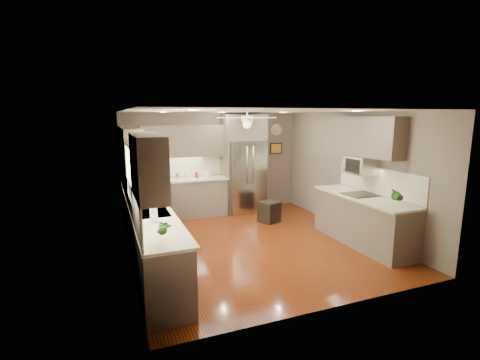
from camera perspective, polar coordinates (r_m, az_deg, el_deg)
floor at (r=6.83m, az=2.08°, el=-10.22°), size 5.00×5.00×0.00m
ceiling at (r=6.39m, az=2.23°, el=11.23°), size 5.00×5.00×0.00m
wall_back at (r=8.82m, az=-4.35°, el=2.87°), size 4.50×0.00×4.50m
wall_front at (r=4.38m, az=15.36°, el=-5.35°), size 4.50×0.00×4.50m
wall_left at (r=5.98m, az=-18.03°, el=-1.28°), size 0.00×5.00×5.00m
wall_right at (r=7.67m, az=17.76°, el=1.24°), size 0.00×5.00×5.00m
canister_b at (r=8.37m, az=-10.25°, el=0.66°), size 0.08×0.08×0.13m
canister_c at (r=8.43m, az=-8.77°, el=0.90°), size 0.14×0.14×0.19m
canister_d at (r=8.49m, az=-7.19°, el=0.81°), size 0.09×0.09×0.13m
soap_bottle at (r=5.97m, az=-15.99°, el=-3.34°), size 0.09×0.09×0.18m
potted_plant_left at (r=4.25m, az=-12.19°, el=-7.71°), size 0.21×0.17×0.33m
potted_plant_right at (r=6.29m, az=24.34°, el=-2.32°), size 0.25×0.22×0.37m
bowl at (r=8.50m, az=-5.18°, el=0.65°), size 0.30×0.30×0.06m
left_run at (r=6.34m, az=-15.04°, el=-7.62°), size 0.65×4.70×1.45m
back_run at (r=8.49m, az=-8.37°, el=-2.77°), size 1.85×0.65×1.45m
uppers at (r=6.84m, az=-5.95°, el=5.87°), size 4.50×4.70×0.95m
window at (r=5.44m, az=-17.57°, el=0.83°), size 0.05×1.12×0.92m
sink at (r=5.60m, az=-14.25°, el=-5.47°), size 0.50×0.70×0.32m
refrigerator at (r=8.74m, az=0.71°, el=2.42°), size 1.06×0.75×2.45m
right_run at (r=7.03m, az=19.48°, el=-6.07°), size 0.70×2.20×1.45m
microwave at (r=7.08m, az=19.25°, el=2.30°), size 0.43×0.55×0.34m
ceiling_fan at (r=6.67m, az=1.17°, el=9.77°), size 1.18×1.18×0.32m
recessed_lights at (r=6.75m, az=0.52°, el=11.15°), size 2.84×3.14×0.01m
wall_clock at (r=9.40m, az=5.98°, el=8.21°), size 0.30×0.03×0.30m
framed_print at (r=9.42m, az=5.93°, el=5.17°), size 0.36×0.03×0.30m
stool at (r=8.06m, az=4.82°, el=-5.21°), size 0.52×0.52×0.47m
paper_towel at (r=5.03m, az=-13.98°, el=-5.24°), size 0.11×0.11×0.27m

